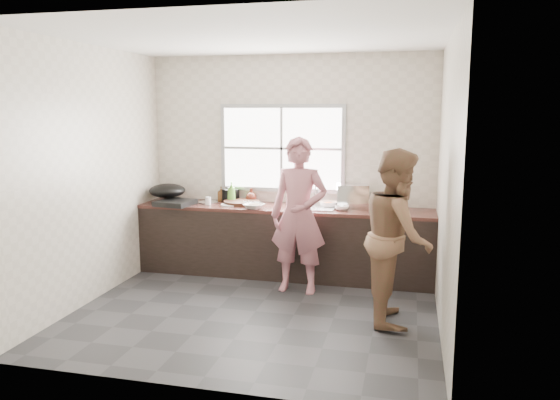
% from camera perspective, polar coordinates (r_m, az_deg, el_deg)
% --- Properties ---
extents(floor, '(3.60, 3.20, 0.01)m').
position_cam_1_polar(floor, '(5.68, -2.57, -11.58)').
color(floor, '#2B2B2E').
rests_on(floor, ground).
extents(ceiling, '(3.60, 3.20, 0.01)m').
position_cam_1_polar(ceiling, '(5.34, -2.79, 16.67)').
color(ceiling, silver).
rests_on(ceiling, wall_back).
extents(wall_back, '(3.60, 0.01, 2.70)m').
position_cam_1_polar(wall_back, '(6.89, 1.05, 3.76)').
color(wall_back, beige).
rests_on(wall_back, ground).
extents(wall_left, '(0.01, 3.20, 2.70)m').
position_cam_1_polar(wall_left, '(6.10, -19.21, 2.50)').
color(wall_left, silver).
rests_on(wall_left, ground).
extents(wall_right, '(0.01, 3.20, 2.70)m').
position_cam_1_polar(wall_right, '(5.15, 17.02, 1.42)').
color(wall_right, silver).
rests_on(wall_right, ground).
extents(wall_front, '(3.60, 0.01, 2.70)m').
position_cam_1_polar(wall_front, '(3.85, -9.34, -0.87)').
color(wall_front, beige).
rests_on(wall_front, ground).
extents(cabinet, '(3.60, 0.62, 0.82)m').
position_cam_1_polar(cabinet, '(6.75, 0.45, -4.47)').
color(cabinet, black).
rests_on(cabinet, floor).
extents(countertop, '(3.60, 0.64, 0.04)m').
position_cam_1_polar(countertop, '(6.66, 0.45, -0.87)').
color(countertop, '#3A1D18').
rests_on(countertop, cabinet).
extents(sink, '(0.55, 0.45, 0.02)m').
position_cam_1_polar(sink, '(6.58, 3.42, -0.79)').
color(sink, silver).
rests_on(sink, countertop).
extents(faucet, '(0.02, 0.02, 0.30)m').
position_cam_1_polar(faucet, '(6.75, 3.73, 0.72)').
color(faucet, silver).
rests_on(faucet, countertop).
extents(window_frame, '(1.60, 0.05, 1.10)m').
position_cam_1_polar(window_frame, '(6.88, 0.21, 5.42)').
color(window_frame, '#9EA0A5').
rests_on(window_frame, wall_back).
extents(window_glazing, '(1.50, 0.01, 1.00)m').
position_cam_1_polar(window_glazing, '(6.86, 0.16, 5.41)').
color(window_glazing, white).
rests_on(window_glazing, window_frame).
extents(woman, '(0.61, 0.42, 1.63)m').
position_cam_1_polar(woman, '(6.07, 1.98, -2.14)').
color(woman, '#BB707B').
rests_on(woman, floor).
extents(person_side, '(0.71, 0.87, 1.68)m').
position_cam_1_polar(person_side, '(5.32, 12.17, -3.72)').
color(person_side, brown).
rests_on(person_side, floor).
extents(cutting_board, '(0.48, 0.48, 0.05)m').
position_cam_1_polar(cutting_board, '(6.85, -4.05, -0.24)').
color(cutting_board, black).
rests_on(cutting_board, countertop).
extents(cleaver, '(0.21, 0.11, 0.01)m').
position_cam_1_polar(cleaver, '(6.73, -2.96, -0.23)').
color(cleaver, silver).
rests_on(cleaver, cutting_board).
extents(bowl_mince, '(0.29, 0.29, 0.06)m').
position_cam_1_polar(bowl_mince, '(6.53, -2.75, -0.65)').
color(bowl_mince, silver).
rests_on(bowl_mince, countertop).
extents(bowl_crabs, '(0.19, 0.19, 0.06)m').
position_cam_1_polar(bowl_crabs, '(6.65, 5.09, -0.51)').
color(bowl_crabs, white).
rests_on(bowl_crabs, countertop).
extents(bowl_held, '(0.26, 0.26, 0.07)m').
position_cam_1_polar(bowl_held, '(6.45, 6.48, -0.78)').
color(bowl_held, white).
rests_on(bowl_held, countertop).
extents(black_pot, '(0.29, 0.29, 0.16)m').
position_cam_1_polar(black_pot, '(7.06, -5.18, 0.51)').
color(black_pot, black).
rests_on(black_pot, countertop).
extents(plate_food, '(0.29, 0.29, 0.02)m').
position_cam_1_polar(plate_food, '(6.76, -5.20, -0.50)').
color(plate_food, silver).
rests_on(plate_food, countertop).
extents(bottle_green, '(0.13, 0.13, 0.27)m').
position_cam_1_polar(bottle_green, '(6.94, -5.09, 0.82)').
color(bottle_green, '#569F34').
rests_on(bottle_green, countertop).
extents(bottle_brown_tall, '(0.09, 0.10, 0.17)m').
position_cam_1_polar(bottle_brown_tall, '(7.11, -6.17, 0.59)').
color(bottle_brown_tall, '#482B12').
rests_on(bottle_brown_tall, countertop).
extents(bottle_brown_short, '(0.14, 0.14, 0.16)m').
position_cam_1_polar(bottle_brown_short, '(6.98, -3.02, 0.44)').
color(bottle_brown_short, '#501E14').
rests_on(bottle_brown_short, countertop).
extents(glass_jar, '(0.09, 0.09, 0.10)m').
position_cam_1_polar(glass_jar, '(6.84, -7.53, -0.09)').
color(glass_jar, white).
rests_on(glass_jar, countertop).
extents(burner, '(0.46, 0.46, 0.06)m').
position_cam_1_polar(burner, '(6.88, -10.89, -0.28)').
color(burner, black).
rests_on(burner, countertop).
extents(wok, '(0.55, 0.55, 0.17)m').
position_cam_1_polar(wok, '(7.12, -11.69, 0.97)').
color(wok, black).
rests_on(wok, burner).
extents(dish_rack, '(0.41, 0.32, 0.28)m').
position_cam_1_polar(dish_rack, '(6.65, 7.59, 0.43)').
color(dish_rack, silver).
rests_on(dish_rack, countertop).
extents(pot_lid_left, '(0.32, 0.32, 0.01)m').
position_cam_1_polar(pot_lid_left, '(6.95, -12.08, -0.43)').
color(pot_lid_left, silver).
rests_on(pot_lid_left, countertop).
extents(pot_lid_right, '(0.30, 0.30, 0.01)m').
position_cam_1_polar(pot_lid_right, '(7.00, -7.47, -0.23)').
color(pot_lid_right, silver).
rests_on(pot_lid_right, countertop).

